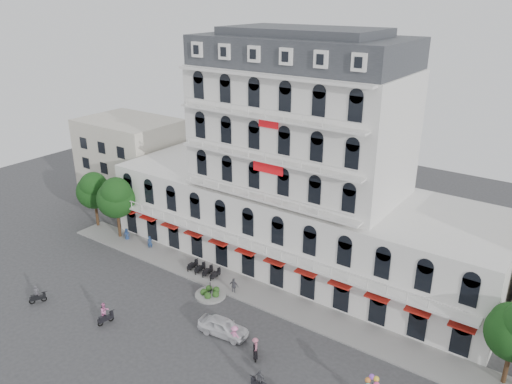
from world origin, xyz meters
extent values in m
plane|color=#38383A|center=(0.00, 0.00, 0.00)|extent=(120.00, 120.00, 0.00)
cube|color=gray|center=(0.00, 9.00, 0.08)|extent=(53.00, 4.00, 0.16)
cube|color=silver|center=(0.00, 18.00, 4.50)|extent=(45.00, 14.00, 9.00)
cube|color=silver|center=(0.00, 18.00, 15.50)|extent=(22.00, 12.00, 13.00)
cube|color=#2D3035|center=(0.00, 18.00, 23.50)|extent=(21.56, 11.76, 3.00)
cube|color=#2D3035|center=(0.00, 18.00, 25.40)|extent=(15.84, 8.64, 0.80)
cube|color=red|center=(0.00, 10.50, 3.50)|extent=(40.50, 1.00, 0.15)
cube|color=red|center=(0.00, 11.88, 13.00)|extent=(3.50, 0.10, 1.40)
cube|color=beige|center=(-30.00, 20.00, 6.00)|extent=(14.00, 10.00, 12.00)
cylinder|color=gray|center=(-3.00, 6.00, 0.12)|extent=(3.20, 3.20, 0.24)
cylinder|color=black|center=(-3.00, 6.00, 0.90)|extent=(0.08, 0.08, 1.40)
sphere|color=#224A18|center=(-2.30, 6.00, 0.45)|extent=(0.70, 0.70, 0.70)
sphere|color=#224A18|center=(-2.78, 6.66, 0.45)|extent=(0.70, 0.70, 0.70)
sphere|color=#224A18|center=(-3.56, 6.42, 0.45)|extent=(0.70, 0.70, 0.70)
sphere|color=#224A18|center=(-3.57, 5.60, 0.45)|extent=(0.70, 0.70, 0.70)
sphere|color=#224A18|center=(-2.80, 5.33, 0.45)|extent=(0.70, 0.70, 0.70)
cylinder|color=#382314|center=(-26.00, 10.00, 1.76)|extent=(0.36, 0.36, 3.52)
sphere|color=#113511|center=(-26.00, 10.00, 4.96)|extent=(4.48, 4.48, 4.48)
sphere|color=#113511|center=(-25.50, 9.70, 6.00)|extent=(3.52, 3.52, 3.52)
sphere|color=#113511|center=(-26.40, 10.30, 5.60)|extent=(3.20, 3.20, 3.20)
cylinder|color=#382314|center=(-21.00, 9.50, 1.87)|extent=(0.36, 0.36, 3.74)
sphere|color=#113511|center=(-21.00, 9.50, 5.27)|extent=(4.76, 4.76, 4.76)
sphere|color=#113511|center=(-20.50, 9.20, 6.38)|extent=(3.74, 3.74, 3.74)
sphere|color=#113511|center=(-21.40, 9.80, 5.95)|extent=(3.40, 3.40, 3.40)
cylinder|color=#382314|center=(24.00, 10.00, 1.72)|extent=(0.36, 0.36, 3.43)
sphere|color=#113511|center=(23.60, 10.30, 5.46)|extent=(3.12, 3.12, 3.12)
imported|color=silver|center=(1.98, 1.92, 0.81)|extent=(4.98, 2.52, 1.62)
cube|color=black|center=(-16.34, -4.94, 0.55)|extent=(1.05, 1.48, 0.35)
torus|color=black|center=(-16.06, -4.47, 0.28)|extent=(0.40, 0.58, 0.60)
torus|color=black|center=(-16.61, -5.42, 0.28)|extent=(0.40, 0.58, 0.60)
imported|color=#4E4D54|center=(-16.34, -4.94, 1.19)|extent=(0.57, 0.64, 1.47)
cube|color=black|center=(-8.02, -3.23, 0.55)|extent=(0.60, 1.54, 0.35)
torus|color=black|center=(-7.93, -2.69, 0.28)|extent=(0.22, 0.61, 0.60)
torus|color=black|center=(-8.11, -3.77, 0.28)|extent=(0.22, 0.61, 0.60)
imported|color=pink|center=(-8.02, -3.23, 1.34)|extent=(0.81, 0.97, 1.78)
imported|color=#54555C|center=(8.70, -1.90, 1.24)|extent=(0.95, 0.43, 1.58)
cube|color=black|center=(6.16, 1.08, 0.55)|extent=(1.18, 1.41, 0.35)
torus|color=black|center=(6.49, 0.64, 0.28)|extent=(0.45, 0.55, 0.60)
torus|color=black|center=(5.83, 1.52, 0.28)|extent=(0.45, 0.55, 0.60)
imported|color=#BC647E|center=(6.16, 1.08, 1.20)|extent=(1.03, 1.11, 1.50)
imported|color=navy|center=(-19.68, 9.50, 0.79)|extent=(0.92, 0.84, 1.58)
imported|color=#55555D|center=(-1.32, 7.76, 0.89)|extent=(1.10, 0.60, 1.77)
imported|color=pink|center=(3.63, 1.52, 0.90)|extent=(1.17, 0.67, 1.80)
imported|color=navy|center=(-15.49, 9.50, 0.87)|extent=(0.72, 0.75, 1.74)
sphere|color=yellow|center=(16.41, 2.20, 2.21)|extent=(0.44, 0.44, 0.44)
sphere|color=#994CD8|center=(16.06, 2.20, 2.23)|extent=(0.44, 0.44, 0.44)
sphere|color=orange|center=(15.88, 1.90, 2.04)|extent=(0.44, 0.44, 0.44)
camera|label=1|loc=(26.09, -26.86, 28.79)|focal=35.00mm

